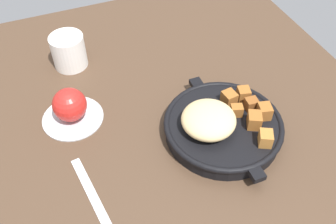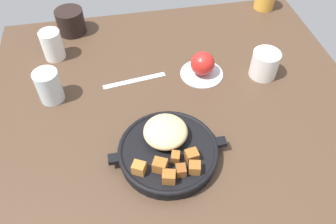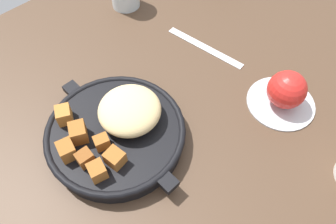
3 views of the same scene
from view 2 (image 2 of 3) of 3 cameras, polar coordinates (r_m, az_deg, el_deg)
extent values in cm
cube|color=#473323|center=(90.59, 2.02, -0.60)|extent=(101.47, 99.05, 2.40)
cylinder|color=black|center=(79.73, 0.04, -6.93)|extent=(22.69, 22.69, 3.23)
torus|color=black|center=(78.62, 0.04, -6.37)|extent=(23.44, 23.44, 1.20)
cube|color=black|center=(81.12, 8.82, -5.02)|extent=(2.64, 2.40, 1.20)
cube|color=black|center=(78.44, -9.09, -7.79)|extent=(2.64, 2.40, 1.20)
ellipsoid|color=#DBBC7F|center=(78.61, -0.42, -3.31)|extent=(10.34, 10.43, 4.48)
cube|color=#935623|center=(74.21, -1.36, -8.99)|extent=(3.78, 3.58, 2.97)
cube|color=#935623|center=(74.37, 4.49, -9.32)|extent=(3.05, 2.94, 2.54)
cube|color=#935623|center=(76.09, 4.01, -7.31)|extent=(3.05, 2.84, 2.49)
cube|color=#935623|center=(72.81, 0.14, -10.88)|extent=(3.29, 2.99, 2.80)
cube|color=#A86B2D|center=(74.26, -4.91, -9.37)|extent=(3.52, 3.36, 2.74)
cube|color=#935623|center=(75.78, 1.27, -7.62)|extent=(2.48, 2.75, 2.29)
cube|color=brown|center=(73.95, 2.19, -9.80)|extent=(2.31, 2.51, 2.35)
cylinder|color=#B7BABF|center=(100.53, 5.67, 6.51)|extent=(12.56, 12.56, 0.60)
sphere|color=red|center=(98.07, 5.84, 8.13)|extent=(6.91, 6.91, 6.91)
cube|color=silver|center=(98.45, -5.66, 5.31)|extent=(18.39, 4.01, 0.36)
cylinder|color=silver|center=(95.37, -19.41, 4.13)|extent=(6.57, 6.57, 9.15)
cylinder|color=silver|center=(101.36, 15.94, 7.76)|extent=(7.78, 7.78, 7.87)
cylinder|color=black|center=(118.75, -16.06, 14.43)|extent=(8.99, 8.99, 7.95)
cylinder|color=white|center=(109.06, -18.88, 10.62)|extent=(6.19, 6.19, 9.07)
camera|label=1|loc=(0.81, -43.60, 32.80)|focal=41.38mm
camera|label=3|loc=(0.50, 36.16, 17.70)|focal=34.49mm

